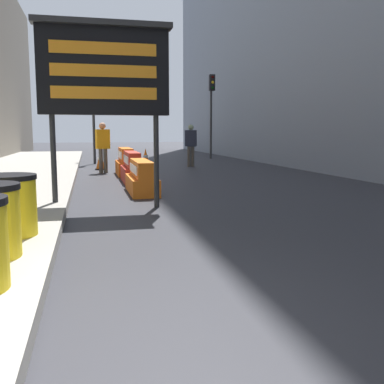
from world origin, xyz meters
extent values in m
plane|color=#2D2D33|center=(0.00, 0.00, 0.00)|extent=(120.00, 120.00, 0.00)
cylinder|color=yellow|center=(-0.61, 2.91, 0.52)|extent=(0.72, 0.72, 0.70)
cylinder|color=black|center=(-0.61, 2.91, 0.90)|extent=(0.75, 0.75, 0.06)
cylinder|color=#28282B|center=(-0.22, 5.56, 0.88)|extent=(0.10, 0.10, 1.76)
cylinder|color=#28282B|center=(1.67, 5.56, 0.88)|extent=(0.10, 0.10, 1.76)
cube|color=black|center=(0.73, 5.56, 2.54)|extent=(2.36, 0.24, 1.56)
cube|color=#28282B|center=(0.73, 5.49, 3.37)|extent=(2.48, 0.34, 0.10)
cube|color=orange|center=(0.73, 5.43, 2.93)|extent=(1.89, 0.02, 0.22)
cube|color=orange|center=(0.73, 5.43, 2.54)|extent=(1.89, 0.02, 0.22)
cube|color=orange|center=(0.73, 5.43, 2.15)|extent=(1.89, 0.02, 0.22)
cube|color=orange|center=(1.63, 7.68, 0.20)|extent=(0.62, 1.98, 0.39)
cube|color=orange|center=(1.63, 7.68, 0.59)|extent=(0.37, 1.98, 0.39)
cube|color=white|center=(1.43, 7.68, 0.59)|extent=(0.02, 1.58, 0.20)
cube|color=red|center=(1.63, 10.10, 0.22)|extent=(0.55, 1.89, 0.44)
cube|color=red|center=(1.63, 10.10, 0.66)|extent=(0.33, 1.89, 0.44)
cube|color=white|center=(1.45, 10.10, 0.66)|extent=(0.02, 1.51, 0.22)
cube|color=orange|center=(1.63, 12.34, 0.23)|extent=(0.60, 2.00, 0.46)
cube|color=orange|center=(1.63, 12.34, 0.68)|extent=(0.36, 2.00, 0.46)
cube|color=white|center=(1.44, 12.34, 0.68)|extent=(0.02, 1.60, 0.23)
cube|color=black|center=(2.72, 15.69, 0.02)|extent=(0.43, 0.43, 0.04)
cone|color=orange|center=(2.72, 15.69, 0.41)|extent=(0.35, 0.35, 0.73)
cylinder|color=white|center=(2.72, 15.69, 0.44)|extent=(0.20, 0.20, 0.10)
cube|color=black|center=(0.84, 14.72, 0.02)|extent=(0.42, 0.42, 0.04)
cone|color=orange|center=(0.84, 14.72, 0.40)|extent=(0.34, 0.34, 0.71)
cylinder|color=white|center=(0.84, 14.72, 0.43)|extent=(0.19, 0.19, 0.10)
cylinder|color=#2D2D30|center=(0.68, 18.00, 1.92)|extent=(0.12, 0.12, 3.84)
cube|color=black|center=(0.68, 17.84, 3.42)|extent=(0.28, 0.28, 0.84)
sphere|color=#360605|center=(0.68, 17.69, 3.70)|extent=(0.15, 0.15, 0.15)
sphere|color=gold|center=(0.68, 17.69, 3.42)|extent=(0.15, 0.15, 0.15)
sphere|color=black|center=(0.68, 17.69, 3.14)|extent=(0.15, 0.15, 0.15)
cylinder|color=#2D2D30|center=(6.92, 20.74, 2.23)|extent=(0.12, 0.12, 4.46)
cube|color=black|center=(6.92, 20.58, 4.04)|extent=(0.28, 0.28, 0.84)
sphere|color=#360605|center=(6.92, 20.43, 4.32)|extent=(0.15, 0.15, 0.15)
sphere|color=gold|center=(6.92, 20.43, 4.04)|extent=(0.15, 0.15, 0.15)
sphere|color=black|center=(6.92, 20.43, 3.76)|extent=(0.15, 0.15, 0.15)
cylinder|color=#514C42|center=(4.50, 15.38, 0.42)|extent=(0.14, 0.14, 0.85)
cylinder|color=#514C42|center=(4.66, 15.38, 0.42)|extent=(0.14, 0.14, 0.85)
cube|color=#232838|center=(4.58, 15.38, 1.18)|extent=(0.53, 0.42, 0.67)
sphere|color=gray|center=(4.58, 15.38, 1.64)|extent=(0.23, 0.23, 0.23)
cylinder|color=#514C42|center=(0.82, 13.23, 0.43)|extent=(0.14, 0.14, 0.86)
cylinder|color=#514C42|center=(0.98, 13.23, 0.43)|extent=(0.14, 0.14, 0.86)
cube|color=orange|center=(0.90, 13.23, 1.20)|extent=(0.51, 0.37, 0.68)
sphere|color=tan|center=(0.90, 13.23, 1.66)|extent=(0.24, 0.24, 0.24)
camera|label=1|loc=(0.41, -2.97, 1.46)|focal=42.00mm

